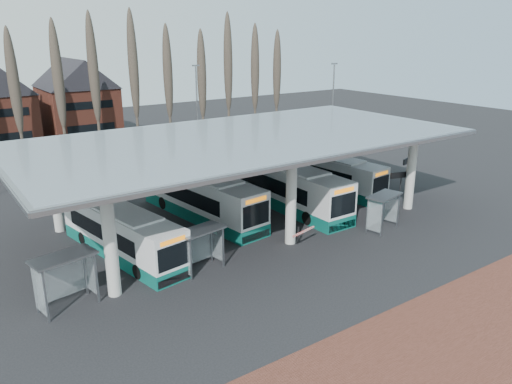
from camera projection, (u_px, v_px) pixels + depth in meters
ground at (315, 256)px, 31.30m from camera, size 140.00×140.00×0.00m
brick_strip at (496, 351)px, 21.94m from camera, size 70.00×10.00×0.03m
station_canopy at (244, 145)px, 35.81m from camera, size 32.00×16.00×6.34m
poplar_row at (117, 77)px, 54.37m from camera, size 45.10×1.10×14.50m
lamp_post_b at (197, 111)px, 53.23m from camera, size 0.80×0.16×10.17m
lamp_post_c at (332, 107)px, 56.19m from camera, size 0.80×0.16×10.17m
bus_0 at (121, 233)px, 31.12m from camera, size 4.16×11.33×3.08m
bus_1 at (201, 197)px, 37.44m from camera, size 4.05×12.53×3.42m
bus_2 at (286, 187)px, 39.72m from camera, size 2.74×12.62×3.50m
bus_3 at (327, 173)px, 44.15m from camera, size 3.53×11.35×3.10m
shelter_0 at (63, 269)px, 24.92m from camera, size 3.32×2.09×2.87m
shelter_1 at (200, 240)px, 28.95m from camera, size 3.00×1.84×2.60m
shelter_2 at (382, 204)px, 34.95m from camera, size 3.06×2.01×2.61m
info_sign_0 at (401, 178)px, 39.29m from camera, size 1.95×0.59×2.95m
info_sign_1 at (408, 163)px, 43.21m from camera, size 2.03×0.66×3.09m
barrier at (302, 232)px, 32.63m from camera, size 2.26×0.89×1.15m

